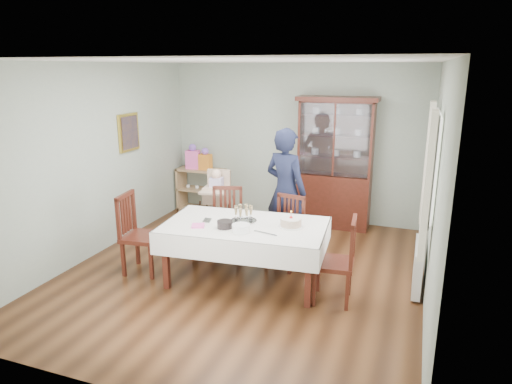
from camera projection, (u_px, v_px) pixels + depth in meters
The scene contains 25 objects.
floor at pixel (244, 272), 6.05m from camera, with size 5.00×5.00×0.00m, color #593319.
room_shell at pixel (257, 139), 6.08m from camera, with size 5.00×5.00×5.00m.
dining_table at pixel (245, 252), 5.72m from camera, with size 2.09×1.31×0.76m.
china_cabinet at pixel (335, 161), 7.55m from camera, with size 1.30×0.48×2.18m.
sideboard at pixel (201, 190), 8.59m from camera, with size 0.90×0.38×0.80m.
picture_frame at pixel (129, 132), 7.07m from camera, with size 0.04×0.48×0.58m, color gold.
window at pixel (434, 166), 5.18m from camera, with size 0.04×1.02×1.22m, color white.
curtain_left at pixel (427, 187), 4.66m from camera, with size 0.07×0.30×1.55m, color silver.
curtain_right at pixel (427, 163), 5.79m from camera, with size 0.07×0.30×1.55m, color silver.
radiator at pixel (418, 266), 5.53m from camera, with size 0.10×0.80×0.55m, color white.
chair_far_left at pixel (227, 237), 6.48m from camera, with size 0.56×0.56×0.99m.
chair_far_right at pixel (285, 246), 6.18m from camera, with size 0.50×0.50×0.96m.
chair_end_left at pixel (142, 249), 6.01m from camera, with size 0.53×0.53×1.06m.
chair_end_right at pixel (334, 277), 5.25m from camera, with size 0.49×0.49×1.01m.
woman at pixel (286, 191), 6.54m from camera, with size 0.66×0.44×1.82m, color black.
high_chair at pixel (217, 212), 7.16m from camera, with size 0.56×0.56×1.12m.
champagne_tray at pixel (243, 217), 5.70m from camera, with size 0.33×0.33×0.20m.
birthday_cake at pixel (291, 223), 5.51m from camera, with size 0.30×0.30×0.20m.
plate_stack_dark at pixel (225, 224), 5.48m from camera, with size 0.19×0.19×0.09m, color black.
plate_stack_white at pixel (241, 228), 5.34m from camera, with size 0.21×0.21×0.09m, color white.
napkin_stack at pixel (198, 226), 5.53m from camera, with size 0.15×0.15×0.02m, color #FF5DB6.
cutlery at pixel (204, 220), 5.75m from camera, with size 0.12×0.18×0.01m, color silver, non-canonical shape.
cake_knife at pixel (265, 233), 5.30m from camera, with size 0.31×0.03×0.01m, color silver.
gift_bag_pink at pixel (193, 158), 8.46m from camera, with size 0.28×0.21×0.46m.
gift_bag_orange at pixel (205, 160), 8.38m from camera, with size 0.23×0.16×0.41m.
Camera 1 is at (2.05, -5.16, 2.63)m, focal length 32.00 mm.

